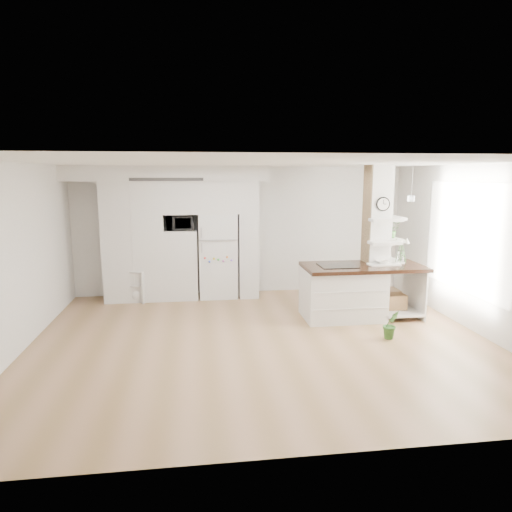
{
  "coord_description": "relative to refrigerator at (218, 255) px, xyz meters",
  "views": [
    {
      "loc": [
        -0.97,
        -6.67,
        2.52
      ],
      "look_at": [
        0.04,
        0.9,
        1.16
      ],
      "focal_mm": 32.0,
      "sensor_mm": 36.0,
      "label": 1
    }
  ],
  "objects": [
    {
      "name": "pendant_light",
      "position": [
        2.23,
        -2.53,
        1.24
      ],
      "size": [
        0.12,
        0.12,
        0.1
      ],
      "primitive_type": "cylinder",
      "color": "white",
      "rests_on": "room"
    },
    {
      "name": "kitchen_island",
      "position": [
        2.24,
        -1.77,
        -0.38
      ],
      "size": [
        2.12,
        1.01,
        1.52
      ],
      "rotation": [
        0.0,
        0.0,
        -0.0
      ],
      "color": "silver",
      "rests_on": "floor"
    },
    {
      "name": "shelf_plant",
      "position": [
        3.15,
        -1.38,
        0.65
      ],
      "size": [
        0.27,
        0.23,
        0.3
      ],
      "primitive_type": "imported",
      "color": "#356B2B",
      "rests_on": "column"
    },
    {
      "name": "bookshelf",
      "position": [
        -1.69,
        -0.19,
        -0.59
      ],
      "size": [
        0.61,
        0.47,
        0.64
      ],
      "rotation": [
        0.0,
        0.0,
        -0.32
      ],
      "color": "silver",
      "rests_on": "floor"
    },
    {
      "name": "refrigerator",
      "position": [
        0.0,
        0.0,
        0.0
      ],
      "size": [
        0.78,
        0.69,
        1.75
      ],
      "color": "white",
      "rests_on": "floor"
    },
    {
      "name": "floor_plant_b",
      "position": [
        2.74,
        -1.08,
        -0.66
      ],
      "size": [
        0.26,
        0.26,
        0.43
      ],
      "primitive_type": "imported",
      "rotation": [
        0.0,
        0.0,
        -0.07
      ],
      "color": "#356B2B",
      "rests_on": "floor"
    },
    {
      "name": "column",
      "position": [
        2.9,
        -1.55,
        0.48
      ],
      "size": [
        0.69,
        0.9,
        2.7
      ],
      "color": "silver",
      "rests_on": "floor"
    },
    {
      "name": "decor_bowl",
      "position": [
        2.82,
        -1.78,
        0.13
      ],
      "size": [
        0.22,
        0.22,
        0.05
      ],
      "primitive_type": "imported",
      "color": "white",
      "rests_on": "column"
    },
    {
      "name": "room",
      "position": [
        0.53,
        -2.68,
        0.98
      ],
      "size": [
        7.04,
        6.04,
        2.72
      ],
      "color": "white",
      "rests_on": "ground"
    },
    {
      "name": "floor_plant_a",
      "position": [
        2.54,
        -2.9,
        -0.65
      ],
      "size": [
        0.27,
        0.22,
        0.46
      ],
      "primitive_type": "imported",
      "rotation": [
        0.0,
        0.0,
        0.08
      ],
      "color": "#356B2B",
      "rests_on": "floor"
    },
    {
      "name": "cabinet_wall",
      "position": [
        -0.92,
        -0.01,
        0.63
      ],
      "size": [
        4.0,
        0.71,
        2.7
      ],
      "color": "silver",
      "rests_on": "floor"
    },
    {
      "name": "microwave",
      "position": [
        -0.75,
        -0.06,
        0.69
      ],
      "size": [
        0.54,
        0.37,
        0.3
      ],
      "primitive_type": "imported",
      "color": "#2D2D2D",
      "rests_on": "cabinet_wall"
    },
    {
      "name": "floor",
      "position": [
        0.53,
        -2.68,
        -0.88
      ],
      "size": [
        7.0,
        6.0,
        0.01
      ],
      "primitive_type": "cube",
      "color": "#A27A57",
      "rests_on": "ground"
    },
    {
      "name": "window",
      "position": [
        4.0,
        -2.38,
        0.62
      ],
      "size": [
        0.0,
        2.4,
        2.4
      ],
      "primitive_type": "plane",
      "rotation": [
        1.57,
        0.0,
        -1.57
      ],
      "color": "white",
      "rests_on": "room"
    }
  ]
}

